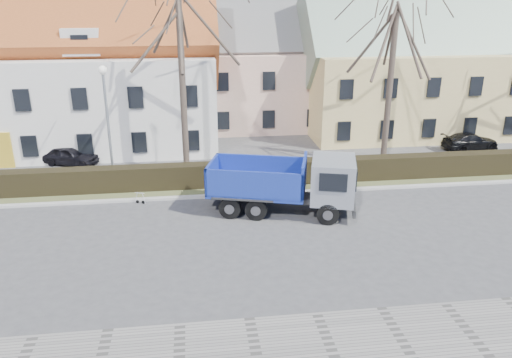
{
  "coord_description": "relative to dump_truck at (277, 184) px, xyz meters",
  "views": [
    {
      "loc": [
        -1.53,
        -19.47,
        9.89
      ],
      "look_at": [
        1.35,
        2.71,
        1.6
      ],
      "focal_mm": 35.0,
      "sensor_mm": 36.0,
      "label": 1
    }
  ],
  "objects": [
    {
      "name": "building_pink",
      "position": [
        1.7,
        17.62,
        2.55
      ],
      "size": [
        10.8,
        8.8,
        8.0
      ],
      "primitive_type": null,
      "color": "#CDA291",
      "rests_on": "ground"
    },
    {
      "name": "streetlight",
      "position": [
        -8.27,
        4.62,
        1.85
      ],
      "size": [
        0.52,
        0.52,
        6.6
      ],
      "primitive_type": null,
      "color": "#91979E",
      "rests_on": "ground"
    },
    {
      "name": "curb_far",
      "position": [
        -2.3,
        2.22,
        -1.39
      ],
      "size": [
        80.0,
        0.3,
        0.12
      ],
      "primitive_type": "cube",
      "color": "#A9A7A4",
      "rests_on": "ground"
    },
    {
      "name": "dump_truck",
      "position": [
        0.0,
        0.0,
        0.0
      ],
      "size": [
        7.69,
        4.56,
        2.89
      ],
      "primitive_type": null,
      "rotation": [
        0.0,
        0.0,
        -0.28
      ],
      "color": "navy",
      "rests_on": "ground"
    },
    {
      "name": "building_yellow",
      "position": [
        13.7,
        14.62,
        2.8
      ],
      "size": [
        18.8,
        10.8,
        8.5
      ],
      "primitive_type": null,
      "color": "#D4BB74",
      "rests_on": "ground"
    },
    {
      "name": "tree_2",
      "position": [
        7.7,
        6.12,
        4.05
      ],
      "size": [
        8.0,
        8.0,
        11.0
      ],
      "primitive_type": null,
      "color": "#3F342C",
      "rests_on": "ground"
    },
    {
      "name": "grass_strip",
      "position": [
        -2.3,
        3.82,
        -1.4
      ],
      "size": [
        80.0,
        3.0,
        0.1
      ],
      "primitive_type": "cube",
      "color": "#4D532F",
      "rests_on": "ground"
    },
    {
      "name": "cart_frame",
      "position": [
        -6.83,
        1.92,
        -1.11
      ],
      "size": [
        0.82,
        0.65,
        0.66
      ],
      "primitive_type": null,
      "rotation": [
        0.0,
        0.0,
        -0.38
      ],
      "color": "silver",
      "rests_on": "ground"
    },
    {
      "name": "ground",
      "position": [
        -2.3,
        -2.38,
        -1.45
      ],
      "size": [
        120.0,
        120.0,
        0.0
      ],
      "primitive_type": "plane",
      "color": "#414143"
    },
    {
      "name": "tree_1",
      "position": [
        -4.3,
        6.12,
        4.88
      ],
      "size": [
        9.2,
        9.2,
        12.65
      ],
      "primitive_type": null,
      "color": "#3F342C",
      "rests_on": "ground"
    },
    {
      "name": "building_white",
      "position": [
        -15.3,
        13.62,
        3.3
      ],
      "size": [
        26.8,
        10.8,
        9.5
      ],
      "primitive_type": null,
      "color": "silver",
      "rests_on": "ground"
    },
    {
      "name": "parked_car_a",
      "position": [
        -11.43,
        8.67,
        -0.85
      ],
      "size": [
        3.78,
        2.55,
        1.19
      ],
      "primitive_type": "imported",
      "rotation": [
        0.0,
        0.0,
        1.21
      ],
      "color": "black",
      "rests_on": "ground"
    },
    {
      "name": "parked_car_b",
      "position": [
        14.76,
        8.53,
        -0.88
      ],
      "size": [
        4.03,
        2.01,
        1.12
      ],
      "primitive_type": "imported",
      "rotation": [
        0.0,
        0.0,
        1.69
      ],
      "color": "black",
      "rests_on": "ground"
    },
    {
      "name": "hedge",
      "position": [
        -2.3,
        3.62,
        -0.8
      ],
      "size": [
        60.0,
        0.9,
        1.3
      ],
      "primitive_type": "cube",
      "color": "black",
      "rests_on": "ground"
    }
  ]
}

